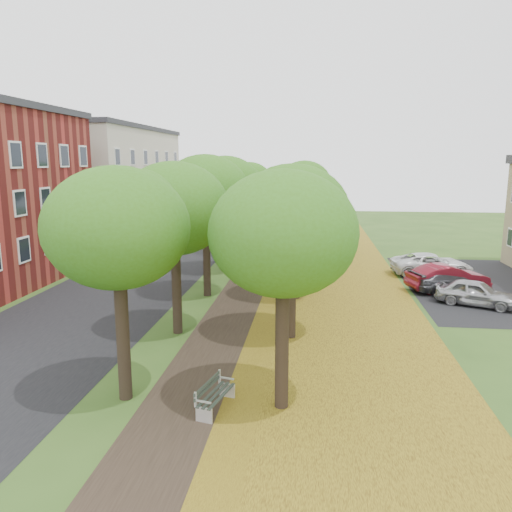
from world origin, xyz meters
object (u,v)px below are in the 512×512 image
(car_grey, at_px, (448,281))
(bench, at_px, (214,395))
(car_silver, at_px, (476,293))
(car_red, at_px, (448,278))
(car_white, at_px, (431,264))

(car_grey, bearing_deg, bench, 125.07)
(car_silver, height_order, car_red, car_red)
(bench, distance_m, car_white, 21.52)
(bench, distance_m, car_silver, 16.32)
(car_silver, relative_size, car_white, 0.76)
(car_red, xyz_separation_m, car_white, (0.00, 3.98, -0.04))
(car_red, relative_size, car_grey, 1.05)
(car_red, height_order, car_white, car_red)
(car_grey, xyz_separation_m, car_white, (0.00, 4.15, 0.07))
(car_silver, bearing_deg, car_white, 30.46)
(car_white, bearing_deg, car_grey, 174.13)
(bench, relative_size, car_silver, 0.48)
(bench, bearing_deg, car_grey, -21.39)
(bench, bearing_deg, car_red, -21.09)
(bench, height_order, car_red, car_red)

